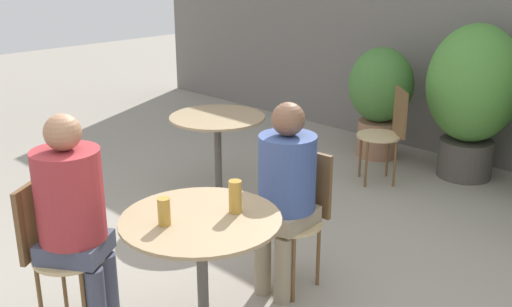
# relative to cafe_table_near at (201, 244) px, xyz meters

# --- Properties ---
(storefront_wall) EXTENTS (10.00, 0.06, 3.00)m
(storefront_wall) POSITION_rel_cafe_table_near_xyz_m (-0.13, 3.84, 0.90)
(storefront_wall) COLOR slate
(storefront_wall) RESTS_ON ground_plane
(cafe_table_near) EXTENTS (0.83, 0.83, 0.74)m
(cafe_table_near) POSITION_rel_cafe_table_near_xyz_m (0.00, 0.00, 0.00)
(cafe_table_near) COLOR #514C47
(cafe_table_near) RESTS_ON ground_plane
(cafe_table_far) EXTENTS (0.79, 0.79, 0.74)m
(cafe_table_far) POSITION_rel_cafe_table_near_xyz_m (-1.41, 1.36, -0.01)
(cafe_table_far) COLOR #514C47
(cafe_table_far) RESTS_ON ground_plane
(bistro_chair_0) EXTENTS (0.40, 0.40, 0.87)m
(bistro_chair_0) POSITION_rel_cafe_table_near_xyz_m (-0.06, 0.84, -0.07)
(bistro_chair_0) COLOR tan
(bistro_chair_0) RESTS_ON ground_plane
(bistro_chair_1) EXTENTS (0.45, 0.45, 0.87)m
(bistro_chair_1) POSITION_rel_cafe_table_near_xyz_m (-0.70, -0.47, -0.07)
(bistro_chair_1) COLOR tan
(bistro_chair_1) RESTS_ON ground_plane
(bistro_chair_2) EXTENTS (0.45, 0.45, 0.87)m
(bistro_chair_2) POSITION_rel_cafe_table_near_xyz_m (-0.64, 2.74, -0.07)
(bistro_chair_2) COLOR tan
(bistro_chair_2) RESTS_ON ground_plane
(seated_person_0) EXTENTS (0.35, 0.36, 1.21)m
(seated_person_0) POSITION_rel_cafe_table_near_xyz_m (-0.05, 0.70, 0.12)
(seated_person_0) COLOR gray
(seated_person_0) RESTS_ON ground_plane
(seated_person_1) EXTENTS (0.45, 0.44, 1.25)m
(seated_person_1) POSITION_rel_cafe_table_near_xyz_m (-0.58, -0.39, 0.14)
(seated_person_1) COLOR #42475B
(seated_person_1) RESTS_ON ground_plane
(beer_glass_0) EXTENTS (0.06, 0.06, 0.14)m
(beer_glass_0) POSITION_rel_cafe_table_near_xyz_m (-0.06, -0.18, 0.22)
(beer_glass_0) COLOR #B28433
(beer_glass_0) RESTS_ON cafe_table_near
(beer_glass_1) EXTENTS (0.07, 0.07, 0.18)m
(beer_glass_1) POSITION_rel_cafe_table_near_xyz_m (0.08, 0.17, 0.24)
(beer_glass_1) COLOR #B28433
(beer_glass_1) RESTS_ON cafe_table_near
(potted_plant_0) EXTENTS (0.65, 0.65, 1.13)m
(potted_plant_0) POSITION_rel_cafe_table_near_xyz_m (-1.12, 3.29, 0.06)
(potted_plant_0) COLOR #93664C
(potted_plant_0) RESTS_ON ground_plane
(potted_plant_1) EXTENTS (0.84, 0.84, 1.43)m
(potted_plant_1) POSITION_rel_cafe_table_near_xyz_m (-0.20, 3.38, 0.22)
(potted_plant_1) COLOR #47423D
(potted_plant_1) RESTS_ON ground_plane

